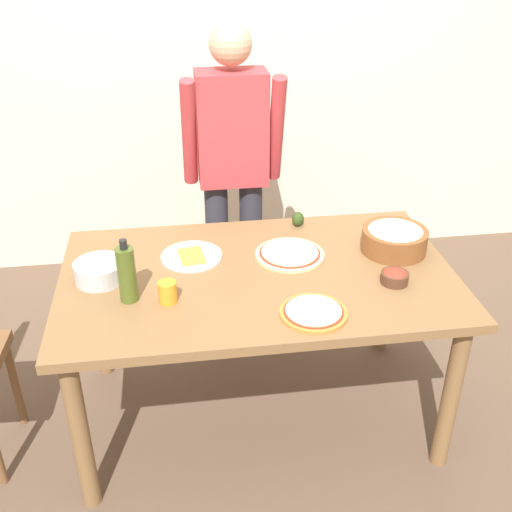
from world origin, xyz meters
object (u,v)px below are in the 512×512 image
at_px(small_sauce_bowl, 395,276).
at_px(plate_with_slice, 192,256).
at_px(cup_orange, 168,292).
at_px(dining_table, 258,291).
at_px(pizza_raw_on_board, 290,254).
at_px(pizza_cooked_on_tray, 313,312).
at_px(olive_oil_bottle, 127,274).
at_px(mixing_bowl_steel, 100,271).
at_px(person_cook, 233,165).
at_px(popcorn_bowl, 394,238).
at_px(avocado, 298,219).

bearing_deg(small_sauce_bowl, plate_with_slice, 158.28).
height_order(plate_with_slice, cup_orange, cup_orange).
relative_size(dining_table, small_sauce_bowl, 14.55).
bearing_deg(pizza_raw_on_board, plate_with_slice, 174.18).
distance_m(pizza_raw_on_board, pizza_cooked_on_tray, 0.44).
height_order(pizza_raw_on_board, small_sauce_bowl, small_sauce_bowl).
xyz_separation_m(olive_oil_bottle, cup_orange, (0.14, -0.04, -0.07)).
distance_m(dining_table, mixing_bowl_steel, 0.64).
distance_m(person_cook, small_sauce_bowl, 1.07).
bearing_deg(olive_oil_bottle, popcorn_bowl, 11.56).
distance_m(mixing_bowl_steel, small_sauce_bowl, 1.17).
relative_size(pizza_raw_on_board, plate_with_slice, 1.14).
xyz_separation_m(plate_with_slice, olive_oil_bottle, (-0.25, -0.29, 0.11)).
distance_m(plate_with_slice, popcorn_bowl, 0.87).
distance_m(dining_table, person_cook, 0.80).
bearing_deg(dining_table, plate_with_slice, 148.30).
bearing_deg(avocado, small_sauce_bowl, -63.02).
height_order(dining_table, person_cook, person_cook).
distance_m(pizza_cooked_on_tray, plate_with_slice, 0.64).
relative_size(dining_table, plate_with_slice, 6.15).
height_order(person_cook, avocado, person_cook).
distance_m(plate_with_slice, cup_orange, 0.34).
distance_m(pizza_cooked_on_tray, mixing_bowl_steel, 0.87).
bearing_deg(pizza_cooked_on_tray, person_cook, 99.25).
xyz_separation_m(pizza_raw_on_board, popcorn_bowl, (0.45, -0.02, 0.05)).
bearing_deg(dining_table, pizza_cooked_on_tray, -63.59).
relative_size(olive_oil_bottle, avocado, 3.66).
bearing_deg(olive_oil_bottle, dining_table, 13.98).
relative_size(person_cook, pizza_cooked_on_tray, 6.46).
distance_m(pizza_raw_on_board, mixing_bowl_steel, 0.79).
bearing_deg(cup_orange, avocado, 42.32).
xyz_separation_m(small_sauce_bowl, avocado, (-0.28, 0.55, 0.01)).
distance_m(olive_oil_bottle, cup_orange, 0.16).
height_order(small_sauce_bowl, avocado, avocado).
xyz_separation_m(person_cook, pizza_cooked_on_tray, (0.18, -1.08, -0.17)).
bearing_deg(cup_orange, dining_table, 23.92).
xyz_separation_m(person_cook, popcorn_bowl, (0.62, -0.65, -0.12)).
distance_m(dining_table, pizza_raw_on_board, 0.22).
bearing_deg(olive_oil_bottle, pizza_raw_on_board, 20.26).
bearing_deg(pizza_raw_on_board, avocado, 71.76).
relative_size(popcorn_bowl, cup_orange, 3.29).
xyz_separation_m(person_cook, small_sauce_bowl, (0.54, -0.91, -0.15)).
height_order(popcorn_bowl, avocado, popcorn_bowl).
height_order(pizza_cooked_on_tray, mixing_bowl_steel, mixing_bowl_steel).
relative_size(person_cook, popcorn_bowl, 5.79).
relative_size(plate_with_slice, cup_orange, 3.06).
height_order(mixing_bowl_steel, small_sauce_bowl, mixing_bowl_steel).
relative_size(pizza_cooked_on_tray, plate_with_slice, 0.96).
bearing_deg(popcorn_bowl, small_sauce_bowl, -108.28).
bearing_deg(popcorn_bowl, olive_oil_bottle, -168.44).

